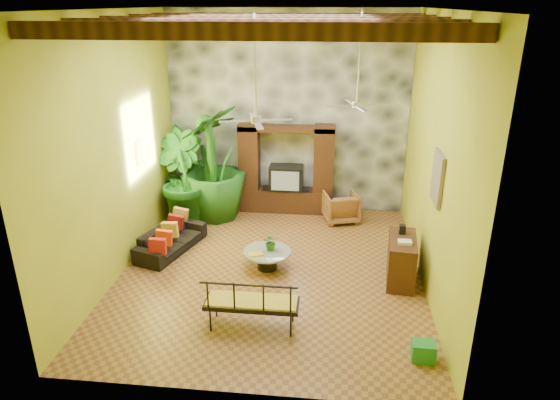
# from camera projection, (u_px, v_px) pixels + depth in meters

# --- Properties ---
(ground) EXTENTS (7.00, 7.00, 0.00)m
(ground) POSITION_uv_depth(u_px,v_px,m) (271.00, 269.00, 10.24)
(ground) COLOR brown
(ground) RESTS_ON ground
(ceiling) EXTENTS (6.00, 7.00, 0.02)m
(ceiling) POSITION_uv_depth(u_px,v_px,m) (270.00, 9.00, 8.39)
(ceiling) COLOR silver
(ceiling) RESTS_ON back_wall
(back_wall) EXTENTS (6.00, 0.02, 5.00)m
(back_wall) POSITION_uv_depth(u_px,v_px,m) (288.00, 113.00, 12.55)
(back_wall) COLOR #A2A525
(back_wall) RESTS_ON ground
(left_wall) EXTENTS (0.02, 7.00, 5.00)m
(left_wall) POSITION_uv_depth(u_px,v_px,m) (116.00, 147.00, 9.61)
(left_wall) COLOR #A2A525
(left_wall) RESTS_ON ground
(right_wall) EXTENTS (0.02, 7.00, 5.00)m
(right_wall) POSITION_uv_depth(u_px,v_px,m) (435.00, 157.00, 9.01)
(right_wall) COLOR #A2A525
(right_wall) RESTS_ON ground
(stone_accent_wall) EXTENTS (5.98, 0.10, 4.98)m
(stone_accent_wall) POSITION_uv_depth(u_px,v_px,m) (288.00, 114.00, 12.49)
(stone_accent_wall) COLOR #313438
(stone_accent_wall) RESTS_ON ground
(ceiling_beams) EXTENTS (5.95, 5.36, 0.22)m
(ceiling_beams) POSITION_uv_depth(u_px,v_px,m) (270.00, 23.00, 8.47)
(ceiling_beams) COLOR #3C2113
(ceiling_beams) RESTS_ON ceiling
(entertainment_center) EXTENTS (2.40, 0.55, 2.30)m
(entertainment_center) POSITION_uv_depth(u_px,v_px,m) (286.00, 176.00, 12.78)
(entertainment_center) COLOR #33190E
(entertainment_center) RESTS_ON ground
(ceiling_fan_front) EXTENTS (1.28, 1.28, 1.86)m
(ceiling_fan_front) POSITION_uv_depth(u_px,v_px,m) (256.00, 108.00, 8.63)
(ceiling_fan_front) COLOR #B5B5BA
(ceiling_fan_front) RESTS_ON ceiling
(ceiling_fan_back) EXTENTS (1.28, 1.28, 1.86)m
(ceiling_fan_back) POSITION_uv_depth(u_px,v_px,m) (357.00, 94.00, 9.93)
(ceiling_fan_back) COLOR #B5B5BA
(ceiling_fan_back) RESTS_ON ceiling
(wall_art_mask) EXTENTS (0.06, 0.32, 0.55)m
(wall_art_mask) POSITION_uv_depth(u_px,v_px,m) (140.00, 153.00, 10.68)
(wall_art_mask) COLOR yellow
(wall_art_mask) RESTS_ON left_wall
(wall_art_painting) EXTENTS (0.06, 0.70, 0.90)m
(wall_art_painting) POSITION_uv_depth(u_px,v_px,m) (438.00, 178.00, 8.54)
(wall_art_painting) COLOR #285A95
(wall_art_painting) RESTS_ON right_wall
(sofa) EXTENTS (1.24, 1.97, 0.54)m
(sofa) POSITION_uv_depth(u_px,v_px,m) (171.00, 239.00, 10.93)
(sofa) COLOR black
(sofa) RESTS_ON ground
(wicker_armchair) EXTENTS (0.97, 0.99, 0.74)m
(wicker_armchair) POSITION_uv_depth(u_px,v_px,m) (341.00, 207.00, 12.39)
(wicker_armchair) COLOR brown
(wicker_armchair) RESTS_ON ground
(tall_plant_a) EXTENTS (1.43, 1.39, 2.26)m
(tall_plant_a) POSITION_uv_depth(u_px,v_px,m) (183.00, 171.00, 12.61)
(tall_plant_a) COLOR #1B5717
(tall_plant_a) RESTS_ON ground
(tall_plant_b) EXTENTS (1.61, 1.59, 2.29)m
(tall_plant_b) POSITION_uv_depth(u_px,v_px,m) (180.00, 179.00, 12.01)
(tall_plant_b) COLOR #165619
(tall_plant_b) RESTS_ON ground
(tall_plant_c) EXTENTS (2.05, 2.05, 2.85)m
(tall_plant_c) POSITION_uv_depth(u_px,v_px,m) (213.00, 163.00, 12.25)
(tall_plant_c) COLOR #1D5516
(tall_plant_c) RESTS_ON ground
(coffee_table) EXTENTS (0.97, 0.97, 0.40)m
(coffee_table) POSITION_uv_depth(u_px,v_px,m) (267.00, 257.00, 10.19)
(coffee_table) COLOR black
(coffee_table) RESTS_ON ground
(centerpiece_plant) EXTENTS (0.34, 0.30, 0.35)m
(centerpiece_plant) POSITION_uv_depth(u_px,v_px,m) (271.00, 242.00, 10.12)
(centerpiece_plant) COLOR #245C18
(centerpiece_plant) RESTS_ON coffee_table
(yellow_tray) EXTENTS (0.33, 0.28, 0.03)m
(yellow_tray) POSITION_uv_depth(u_px,v_px,m) (256.00, 254.00, 9.98)
(yellow_tray) COLOR gold
(yellow_tray) RESTS_ON coffee_table
(iron_bench) EXTENTS (1.57, 0.56, 0.57)m
(iron_bench) POSITION_uv_depth(u_px,v_px,m) (251.00, 302.00, 8.18)
(iron_bench) COLOR black
(iron_bench) RESTS_ON ground
(side_console) EXTENTS (0.61, 1.17, 0.90)m
(side_console) POSITION_uv_depth(u_px,v_px,m) (401.00, 260.00, 9.68)
(side_console) COLOR #3A1E12
(side_console) RESTS_ON ground
(green_bin) EXTENTS (0.36, 0.28, 0.31)m
(green_bin) POSITION_uv_depth(u_px,v_px,m) (423.00, 351.00, 7.60)
(green_bin) COLOR #1E7321
(green_bin) RESTS_ON ground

